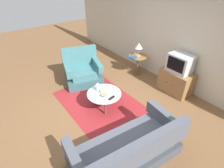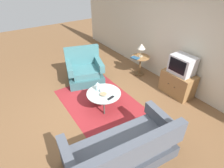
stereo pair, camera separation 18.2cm
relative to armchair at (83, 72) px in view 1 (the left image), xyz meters
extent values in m
plane|color=brown|center=(1.39, -0.28, -0.32)|extent=(16.00, 16.00, 0.00)
cube|color=#BCB29E|center=(1.39, 2.05, 1.03)|extent=(9.00, 0.12, 2.70)
cube|color=maroon|center=(1.33, -0.18, -0.32)|extent=(2.63, 1.59, 0.00)
cube|color=#325C60|center=(0.06, -0.02, -0.20)|extent=(1.06, 1.17, 0.24)
cube|color=#3D7075|center=(0.06, -0.02, 0.01)|extent=(0.84, 0.86, 0.18)
cube|color=#3D7075|center=(-0.26, 0.08, 0.37)|extent=(0.42, 0.98, 0.54)
cube|color=#3D7075|center=(-0.06, -0.42, 0.21)|extent=(0.81, 0.37, 0.21)
cube|color=#3D7075|center=(0.18, 0.38, 0.21)|extent=(0.81, 0.37, 0.21)
cube|color=#3E424B|center=(2.68, -0.69, -0.20)|extent=(1.07, 1.95, 0.24)
cube|color=#4C515B|center=(2.68, -0.69, 0.01)|extent=(0.90, 1.65, 0.18)
cube|color=#4C515B|center=(3.04, -0.73, 0.31)|extent=(0.34, 1.87, 0.43)
cube|color=#4C515B|center=(2.77, 0.16, 0.22)|extent=(0.88, 0.23, 0.25)
cube|color=#4C515B|center=(2.58, -1.55, 0.22)|extent=(0.88, 0.23, 0.25)
cube|color=teal|center=(2.89, -0.84, 0.23)|extent=(0.20, 0.28, 0.28)
cylinder|color=#B2C6C1|center=(1.33, -0.18, 0.08)|extent=(0.79, 0.79, 0.02)
cylinder|color=#4C4742|center=(1.31, 0.07, -0.12)|extent=(0.04, 0.04, 0.39)
cylinder|color=#4C4742|center=(1.11, -0.29, -0.12)|extent=(0.04, 0.04, 0.39)
cylinder|color=#4C4742|center=(1.54, -0.31, -0.12)|extent=(0.04, 0.04, 0.39)
cylinder|color=olive|center=(0.62, 1.57, 0.26)|extent=(0.54, 0.54, 0.02)
cylinder|color=brown|center=(0.62, 1.57, -0.03)|extent=(0.05, 0.05, 0.57)
cylinder|color=brown|center=(0.62, 1.57, -0.31)|extent=(0.30, 0.30, 0.02)
cube|color=olive|center=(1.93, 1.70, -0.02)|extent=(0.82, 0.49, 0.61)
sphere|color=black|center=(1.83, 1.45, 0.02)|extent=(0.02, 0.02, 0.02)
sphere|color=black|center=(2.03, 1.45, 0.02)|extent=(0.02, 0.02, 0.02)
cube|color=#B7B7BC|center=(1.93, 1.71, 0.52)|extent=(0.56, 0.41, 0.46)
cube|color=black|center=(1.93, 1.50, 0.55)|extent=(0.45, 0.01, 0.33)
cylinder|color=#9E937A|center=(0.61, 1.57, 0.29)|extent=(0.13, 0.13, 0.02)
cylinder|color=#9E937A|center=(0.61, 1.57, 0.41)|extent=(0.02, 0.02, 0.22)
cone|color=beige|center=(0.61, 1.57, 0.60)|extent=(0.24, 0.24, 0.16)
cylinder|color=silver|center=(1.15, -0.23, 0.17)|extent=(0.10, 0.10, 0.17)
cone|color=silver|center=(1.15, -0.23, 0.29)|extent=(0.09, 0.09, 0.06)
cylinder|color=white|center=(1.27, -0.20, 0.13)|extent=(0.08, 0.08, 0.08)
torus|color=white|center=(1.32, -0.20, 0.13)|extent=(0.06, 0.01, 0.06)
cone|color=tan|center=(1.41, -0.24, 0.12)|extent=(0.15, 0.15, 0.06)
cube|color=black|center=(1.58, -0.16, 0.10)|extent=(0.09, 0.18, 0.02)
cube|color=navy|center=(0.61, 1.36, 0.29)|extent=(0.26, 0.21, 0.03)
camera|label=1|loc=(4.04, -2.02, 2.52)|focal=28.47mm
camera|label=2|loc=(4.15, -1.88, 2.52)|focal=28.47mm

